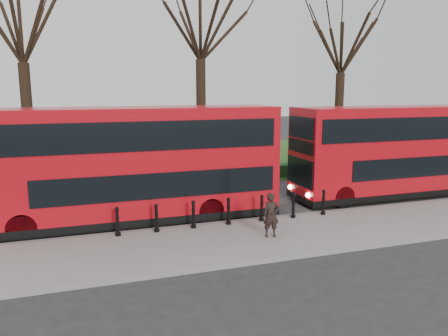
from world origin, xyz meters
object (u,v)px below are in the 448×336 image
object	(u,v)px
bus_lead	(134,166)
bus_rear	(401,151)
bollard_row	(228,212)
pedestrian	(271,215)

from	to	relation	value
bus_lead	bus_rear	distance (m)	13.03
bollard_row	bus_rear	size ratio (longest dim) A/B	0.76
bus_lead	bus_rear	size ratio (longest dim) A/B	1.03
pedestrian	bus_rear	bearing A→B (deg)	33.88
bollard_row	bus_rear	bearing A→B (deg)	12.59
bollard_row	bus_lead	distance (m)	4.14
bus_rear	pedestrian	size ratio (longest dim) A/B	7.12
bus_rear	bollard_row	bearing A→B (deg)	-167.41
bus_rear	pedestrian	world-z (taller)	bus_rear
bollard_row	pedestrian	distance (m)	2.06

